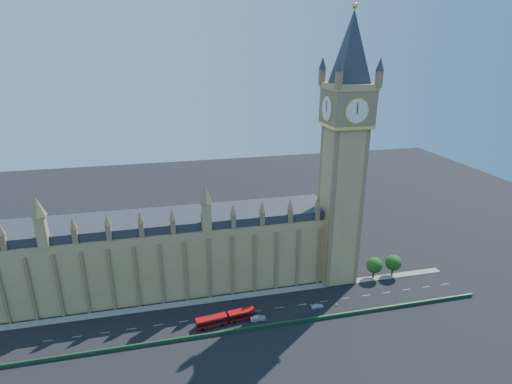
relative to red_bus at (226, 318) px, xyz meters
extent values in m
plane|color=black|center=(6.93, 3.74, -1.72)|extent=(400.00, 400.00, 0.00)
cube|color=tan|center=(-18.07, 25.74, 10.78)|extent=(120.00, 20.00, 25.00)
cube|color=#2D3035|center=(-18.07, 25.74, 24.78)|extent=(120.00, 18.00, 3.00)
cube|color=tan|center=(44.93, 17.74, 27.28)|extent=(12.00, 12.00, 58.00)
cube|color=olive|center=(44.93, 17.74, 62.28)|extent=(14.00, 14.00, 12.00)
cylinder|color=silver|center=(44.93, 10.59, 62.28)|extent=(7.20, 0.30, 7.20)
cube|color=tan|center=(44.93, 17.74, 69.28)|extent=(14.50, 14.50, 2.00)
pyramid|color=#2D3035|center=(44.93, 17.74, 92.28)|extent=(20.59, 20.59, 22.00)
sphere|color=#F2C64C|center=(44.93, 17.74, 93.08)|extent=(1.80, 1.80, 1.80)
cube|color=#1E4C2D|center=(6.93, -5.26, -1.12)|extent=(160.00, 0.60, 1.20)
cube|color=gray|center=(6.93, 13.24, -1.64)|extent=(160.00, 3.00, 0.16)
cylinder|color=#382619|center=(58.93, 13.74, 0.28)|extent=(0.70, 0.70, 4.00)
sphere|color=#164412|center=(58.93, 13.74, 3.78)|extent=(6.00, 6.00, 6.00)
sphere|color=#164412|center=(59.73, 14.04, 4.38)|extent=(4.38, 4.38, 4.38)
cylinder|color=#382619|center=(66.93, 13.74, 0.28)|extent=(0.70, 0.70, 4.00)
sphere|color=#164412|center=(66.93, 13.74, 3.78)|extent=(6.00, 6.00, 6.00)
sphere|color=#164412|center=(67.73, 14.04, 4.38)|extent=(4.38, 4.38, 4.38)
cube|color=#B80C0C|center=(-4.62, -0.60, -0.09)|extent=(10.04, 3.95, 3.26)
cube|color=#B80C0C|center=(5.18, 0.67, -0.09)|extent=(8.96, 3.81, 3.26)
cube|color=black|center=(-4.62, -0.60, 0.30)|extent=(10.10, 4.00, 1.24)
cube|color=black|center=(5.18, 0.67, 0.30)|extent=(9.02, 3.86, 1.24)
cylinder|color=black|center=(0.01, 0.00, -0.25)|extent=(1.18, 2.69, 2.61)
cylinder|color=black|center=(-7.54, -2.34, -1.17)|extent=(1.12, 0.46, 1.09)
cylinder|color=black|center=(-7.89, 0.35, -1.17)|extent=(1.12, 0.46, 1.09)
cylinder|color=black|center=(-1.34, -1.54, -1.17)|extent=(1.12, 0.46, 1.09)
cylinder|color=black|center=(-1.69, 1.15, -1.17)|extent=(1.12, 0.46, 1.09)
cylinder|color=black|center=(2.60, -1.03, -1.17)|extent=(1.12, 0.46, 1.09)
cylinder|color=black|center=(2.25, 1.66, -1.17)|extent=(1.12, 0.46, 1.09)
cylinder|color=black|center=(8.12, -0.32, -1.17)|extent=(1.12, 0.46, 1.09)
cylinder|color=black|center=(7.77, 2.37, -1.17)|extent=(1.12, 0.46, 1.09)
imported|color=#414448|center=(10.43, -1.16, -0.93)|extent=(4.65, 1.92, 1.57)
imported|color=#A4A7AB|center=(10.31, -1.24, -0.89)|extent=(5.04, 1.80, 1.65)
imported|color=white|center=(31.26, 0.82, -1.07)|extent=(4.43, 1.83, 1.28)
cube|color=black|center=(31.70, 0.87, -1.69)|extent=(0.57, 0.57, 0.04)
cone|color=orange|center=(31.70, 0.87, -1.33)|extent=(0.63, 0.63, 0.78)
cylinder|color=white|center=(31.70, 0.87, -1.21)|extent=(0.38, 0.38, 0.13)
cube|color=black|center=(27.87, 3.00, -1.69)|extent=(0.54, 0.54, 0.04)
cone|color=orange|center=(27.87, 3.00, -1.33)|extent=(0.60, 0.60, 0.77)
cylinder|color=white|center=(27.87, 3.00, -1.22)|extent=(0.37, 0.37, 0.13)
cube|color=black|center=(38.13, 0.50, -1.69)|extent=(0.50, 0.50, 0.04)
cone|color=#D94C0B|center=(38.13, 0.50, -1.33)|extent=(0.55, 0.55, 0.77)
cylinder|color=white|center=(38.13, 0.50, -1.22)|extent=(0.37, 0.37, 0.13)
cube|color=black|center=(40.13, 1.56, -1.70)|extent=(0.47, 0.47, 0.04)
cone|color=red|center=(40.13, 1.56, -1.39)|extent=(0.52, 0.52, 0.65)
cylinder|color=white|center=(40.13, 1.56, -1.30)|extent=(0.32, 0.32, 0.11)
camera|label=1|loc=(-14.54, -105.36, 80.02)|focal=28.00mm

